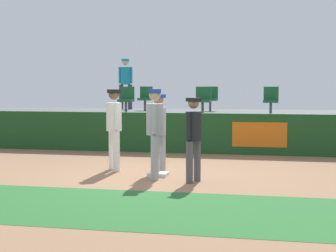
% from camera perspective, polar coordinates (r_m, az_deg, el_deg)
% --- Properties ---
extents(ground_plane, '(60.00, 60.00, 0.00)m').
position_cam_1_polar(ground_plane, '(11.78, -1.02, -5.22)').
color(ground_plane, '#936B4C').
extents(grass_foreground_strip, '(18.00, 2.80, 0.01)m').
position_cam_1_polar(grass_foreground_strip, '(8.91, -5.51, -8.30)').
color(grass_foreground_strip, '#26662B').
rests_on(grass_foreground_strip, ground_plane).
extents(first_base, '(0.40, 0.40, 0.08)m').
position_cam_1_polar(first_base, '(11.82, -1.02, -4.99)').
color(first_base, white).
rests_on(first_base, ground_plane).
extents(player_fielder_home, '(0.49, 0.59, 1.84)m').
position_cam_1_polar(player_fielder_home, '(12.59, -5.57, 0.23)').
color(player_fielder_home, white).
rests_on(player_fielder_home, ground_plane).
extents(player_runner_visitor, '(0.42, 0.46, 1.73)m').
position_cam_1_polar(player_runner_visitor, '(12.18, -0.98, -0.15)').
color(player_runner_visitor, '#9EA3AD').
rests_on(player_runner_visitor, ground_plane).
extents(player_coach_visitor, '(0.41, 0.51, 1.85)m').
position_cam_1_polar(player_coach_visitor, '(11.37, -1.37, -0.10)').
color(player_coach_visitor, '#9EA3AD').
rests_on(player_coach_visitor, ground_plane).
extents(player_umpire, '(0.41, 0.45, 1.69)m').
position_cam_1_polar(player_umpire, '(10.99, 2.64, -0.77)').
color(player_umpire, '#4C4C51').
rests_on(player_umpire, ground_plane).
extents(field_wall, '(18.00, 0.26, 1.15)m').
position_cam_1_polar(field_wall, '(15.79, 2.47, -0.73)').
color(field_wall, '#19471E').
rests_on(field_wall, ground_plane).
extents(bleacher_platform, '(18.00, 4.80, 1.05)m').
position_cam_1_polar(bleacher_platform, '(18.33, 3.79, -0.20)').
color(bleacher_platform, '#59595E').
rests_on(bleacher_platform, ground_plane).
extents(seat_front_left, '(0.44, 0.44, 0.84)m').
position_cam_1_polar(seat_front_left, '(17.67, -4.29, 2.87)').
color(seat_front_left, '#4C4C51').
rests_on(seat_front_left, bleacher_platform).
extents(seat_back_left, '(0.44, 0.44, 0.84)m').
position_cam_1_polar(seat_back_left, '(19.37, -2.34, 2.99)').
color(seat_back_left, '#4C4C51').
rests_on(seat_back_left, bleacher_platform).
extents(seat_front_right, '(0.45, 0.44, 0.84)m').
position_cam_1_polar(seat_front_right, '(16.96, 10.55, 2.76)').
color(seat_front_right, '#4C4C51').
rests_on(seat_front_right, bleacher_platform).
extents(seat_back_center, '(0.48, 0.44, 0.84)m').
position_cam_1_polar(seat_back_center, '(18.93, 4.40, 2.96)').
color(seat_back_center, '#4C4C51').
rests_on(seat_back_center, bleacher_platform).
extents(seat_front_center, '(0.48, 0.44, 0.84)m').
position_cam_1_polar(seat_front_center, '(17.14, 3.62, 2.84)').
color(seat_front_center, '#4C4C51').
rests_on(seat_front_center, bleacher_platform).
extents(spectator_hooded, '(0.52, 0.39, 1.85)m').
position_cam_1_polar(spectator_hooded, '(20.52, -4.39, 4.73)').
color(spectator_hooded, '#33384C').
rests_on(spectator_hooded, bleacher_platform).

